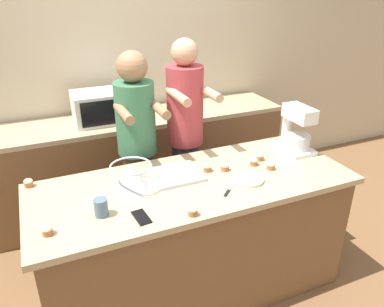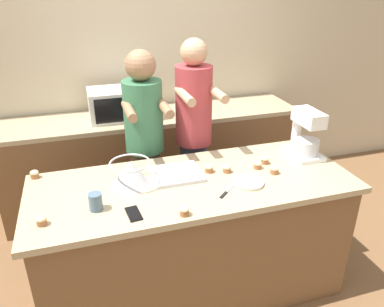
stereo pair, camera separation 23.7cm
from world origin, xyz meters
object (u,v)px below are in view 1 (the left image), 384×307
Objects in this scene: cupcake_4 at (225,167)px; cupcake_5 at (28,183)px; stand_mixer at (296,132)px; cupcake_2 at (254,162)px; mixing_bowl at (131,176)px; cupcake_6 at (47,230)px; small_plate at (248,179)px; cupcake_0 at (260,157)px; cupcake_1 at (193,211)px; cell_phone at (141,217)px; person_left at (138,152)px; microwave_oven at (105,106)px; knife at (230,189)px; cupcake_7 at (271,166)px; drinking_glass at (101,207)px; baking_tray at (176,174)px; person_right at (185,140)px; cupcake_3 at (207,168)px.

cupcake_5 is at bearing 166.28° from cupcake_4.
cupcake_2 is (-0.41, -0.09, -0.13)m from stand_mixer.
cupcake_6 is (-0.52, -0.29, -0.06)m from mixing_bowl.
cupcake_0 is at bearing 43.77° from small_plate.
cupcake_1 is at bearing -136.10° from cupcake_4.
cell_phone is 0.75m from cupcake_4.
small_plate is at bearing -55.21° from person_left.
microwave_oven is at bearing 135.49° from stand_mixer.
person_left is at bearing 139.40° from cupcake_2.
cupcake_4 is (0.09, 0.23, 0.02)m from knife.
cupcake_7 is at bearing 11.43° from cell_phone.
stand_mixer is at bearing 6.77° from cupcake_4.
drinking_glass reaches higher than cupcake_7.
cupcake_1 is 0.77m from cupcake_7.
cupcake_6 is (-0.83, -0.31, 0.01)m from baking_tray.
cell_phone is at bearing -163.72° from stand_mixer.
cupcake_7 is (-0.01, -0.15, 0.00)m from cupcake_0.
mixing_bowl is 0.47× the size of microwave_oven.
cupcake_6 reaches higher than small_plate.
person_right reaches higher than cupcake_7.
cupcake_4 is at bearing 12.60° from cupcake_6.
cupcake_1 reaches higher than small_plate.
stand_mixer reaches higher than cupcake_7.
cell_phone is (-0.35, -0.36, -0.01)m from baking_tray.
cupcake_3 is at bearing 171.71° from cupcake_2.
stand_mixer is 1.73× the size of small_plate.
cupcake_2 is (0.64, 0.39, 0.00)m from cupcake_1.
microwave_oven reaches higher than cupcake_0.
cupcake_0 is 1.00× the size of cupcake_7.
cupcake_1 is at bearing -85.41° from microwave_oven.
person_left is 0.88m from knife.
small_plate reaches higher than cell_phone.
cupcake_4 is at bearing 159.40° from cupcake_7.
stand_mixer is 3.40× the size of drinking_glass.
cell_phone is 2.69× the size of cupcake_2.
cupcake_0 and cupcake_3 have the same top height.
cupcake_4 reaches higher than baking_tray.
cupcake_1 is at bearing -99.75° from baking_tray.
person_left is at bearing 102.39° from baking_tray.
mixing_bowl is 4.64× the size of cupcake_1.
baking_tray is at bearing -178.60° from stand_mixer.
drinking_glass is 1.11m from cupcake_2.
cupcake_0 is at bearing 32.07° from cupcake_2.
cupcake_0 is at bearing -54.54° from microwave_oven.
microwave_oven reaches higher than knife.
cupcake_6 is (-1.23, -0.08, 0.02)m from small_plate.
cupcake_2 is 0.34m from cupcake_3.
person_right is 6.59× the size of mixing_bowl.
cell_phone is at bearing -172.79° from knife.
small_plate is at bearing 9.43° from cell_phone.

